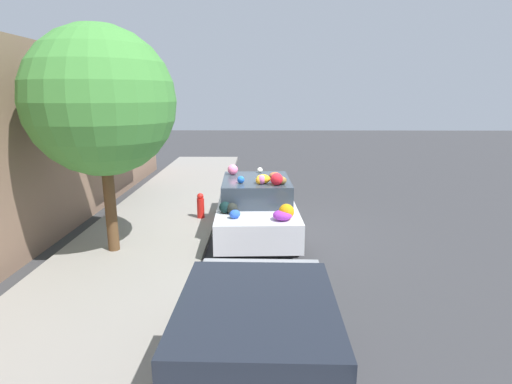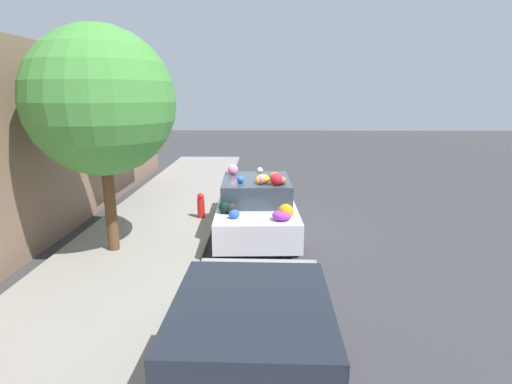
# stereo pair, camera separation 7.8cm
# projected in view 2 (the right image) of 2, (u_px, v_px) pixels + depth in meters

# --- Properties ---
(ground_plane) EXTENTS (60.00, 60.00, 0.00)m
(ground_plane) POSITION_uv_depth(u_px,v_px,m) (255.00, 234.00, 10.22)
(ground_plane) COLOR #38383A
(sidewalk_curb) EXTENTS (24.00, 3.20, 0.14)m
(sidewalk_curb) POSITION_uv_depth(u_px,v_px,m) (150.00, 231.00, 10.25)
(sidewalk_curb) COLOR gray
(sidewalk_curb) RESTS_ON ground
(building_facade) EXTENTS (18.00, 1.20, 4.64)m
(building_facade) POSITION_uv_depth(u_px,v_px,m) (59.00, 143.00, 9.95)
(building_facade) COLOR #846651
(building_facade) RESTS_ON ground
(street_tree) EXTENTS (3.02, 3.02, 4.71)m
(street_tree) POSITION_uv_depth(u_px,v_px,m) (101.00, 102.00, 8.09)
(street_tree) COLOR brown
(street_tree) RESTS_ON sidewalk_curb
(fire_hydrant) EXTENTS (0.20, 0.20, 0.70)m
(fire_hydrant) POSITION_uv_depth(u_px,v_px,m) (201.00, 205.00, 11.05)
(fire_hydrant) COLOR red
(fire_hydrant) RESTS_ON sidewalk_curb
(art_car) EXTENTS (4.43, 1.99, 1.76)m
(art_car) POSITION_uv_depth(u_px,v_px,m) (256.00, 206.00, 9.97)
(art_car) COLOR silver
(art_car) RESTS_ON ground
(parked_car_plain) EXTENTS (4.15, 1.87, 1.52)m
(parked_car_plain) POSITION_uv_depth(u_px,v_px,m) (253.00, 358.00, 4.20)
(parked_car_plain) COLOR gray
(parked_car_plain) RESTS_ON ground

